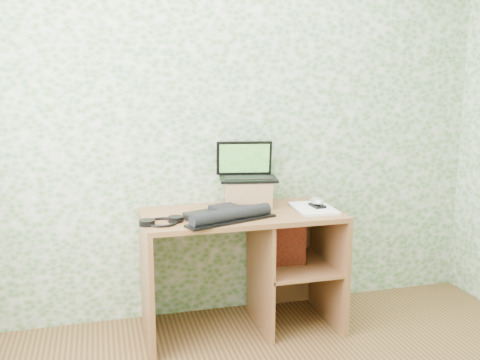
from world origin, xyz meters
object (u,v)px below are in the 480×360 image
object	(u,v)px
riser	(248,193)
notepad	(313,208)
desk	(252,252)
laptop	(247,170)
keyboard	(228,214)

from	to	relation	value
riser	notepad	xyz separation A→B (m)	(0.37, -0.19, -0.08)
desk	laptop	world-z (taller)	laptop
notepad	riser	bearing A→B (deg)	156.53
riser	notepad	bearing A→B (deg)	-27.17
laptop	notepad	bearing A→B (deg)	-21.45
riser	notepad	world-z (taller)	riser
laptop	notepad	world-z (taller)	laptop
riser	laptop	world-z (taller)	laptop
desk	laptop	bearing A→B (deg)	88.15
keyboard	desk	bearing A→B (deg)	18.84
keyboard	riser	bearing A→B (deg)	34.27
riser	laptop	bearing A→B (deg)	90.00
desk	keyboard	world-z (taller)	keyboard
desk	riser	size ratio (longest dim) A/B	4.24
keyboard	notepad	xyz separation A→B (m)	(0.56, 0.08, -0.02)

